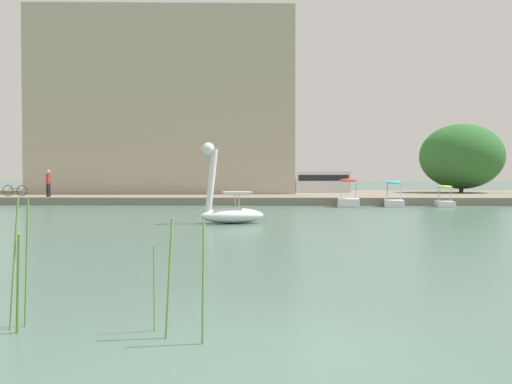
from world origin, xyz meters
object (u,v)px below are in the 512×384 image
object	(u,v)px
swan_boat	(229,208)
tree_willow_near_path	(462,156)
bicycle_parked	(15,191)
pedal_boat_red	(348,199)
parked_van	(321,181)
pedal_boat_cyan	(394,199)
person_on_path	(48,182)
pedal_boat_lime	(445,200)

from	to	relation	value
swan_boat	tree_willow_near_path	size ratio (longest dim) A/B	0.36
tree_willow_near_path	bicycle_parked	world-z (taller)	tree_willow_near_path
pedal_boat_red	parked_van	size ratio (longest dim) A/B	0.51
pedal_boat_red	bicycle_parked	distance (m)	22.48
swan_boat	parked_van	xyz separation A→B (m)	(5.88, 26.69, 0.84)
parked_van	pedal_boat_red	bearing A→B (deg)	-88.38
tree_willow_near_path	bicycle_parked	bearing A→B (deg)	-164.25
pedal_boat_cyan	person_on_path	world-z (taller)	person_on_path
pedal_boat_red	tree_willow_near_path	bearing A→B (deg)	50.35
pedal_boat_lime	bicycle_parked	distance (m)	28.16
tree_willow_near_path	person_on_path	world-z (taller)	tree_willow_near_path
pedal_boat_cyan	tree_willow_near_path	distance (m)	15.92
person_on_path	pedal_boat_lime	bearing A→B (deg)	-5.74
pedal_boat_cyan	person_on_path	xyz separation A→B (m)	(-21.97, 2.30, 1.01)
swan_boat	pedal_boat_red	distance (m)	14.06
swan_boat	pedal_boat_lime	distance (m)	17.42
pedal_boat_lime	parked_van	bearing A→B (deg)	113.60
pedal_boat_lime	tree_willow_near_path	world-z (taller)	tree_willow_near_path
tree_willow_near_path	bicycle_parked	distance (m)	34.63
pedal_boat_cyan	parked_van	bearing A→B (deg)	102.85
bicycle_parked	pedal_boat_red	bearing A→B (deg)	-10.39
pedal_boat_lime	tree_willow_near_path	size ratio (longest dim) A/B	0.23
swan_boat	parked_van	world-z (taller)	swan_boat
pedal_boat_red	pedal_boat_lime	size ratio (longest dim) A/B	1.22
bicycle_parked	parked_van	world-z (taller)	parked_van
parked_van	pedal_boat_lime	bearing A→B (deg)	-66.40
pedal_boat_cyan	bicycle_parked	world-z (taller)	pedal_boat_cyan
pedal_boat_lime	pedal_boat_cyan	bearing A→B (deg)	175.97
pedal_boat_red	pedal_boat_lime	bearing A→B (deg)	0.18
pedal_boat_red	pedal_boat_lime	world-z (taller)	pedal_boat_red
swan_boat	pedal_boat_cyan	world-z (taller)	swan_boat
tree_willow_near_path	pedal_boat_red	bearing A→B (deg)	-129.65
person_on_path	bicycle_parked	distance (m)	3.33
swan_boat	tree_willow_near_path	bearing A→B (deg)	56.21
parked_van	swan_boat	bearing A→B (deg)	-102.42
pedal_boat_cyan	parked_van	size ratio (longest dim) A/B	0.48
parked_van	pedal_boat_cyan	bearing A→B (deg)	-77.15
tree_willow_near_path	person_on_path	xyz separation A→B (m)	(-30.33, -10.90, -2.04)
bicycle_parked	parked_van	distance (m)	23.93
person_on_path	parked_van	xyz separation A→B (m)	(18.80, 11.58, -0.01)
pedal_boat_red	parked_van	world-z (taller)	parked_van
pedal_boat_red	pedal_boat_cyan	size ratio (longest dim) A/B	1.07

